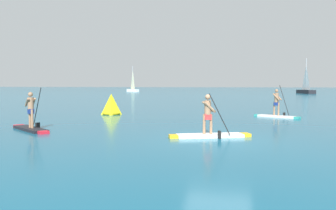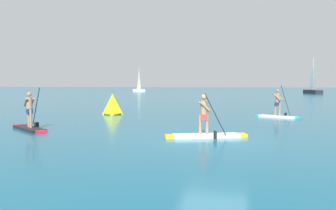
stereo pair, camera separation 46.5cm
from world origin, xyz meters
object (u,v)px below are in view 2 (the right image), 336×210
race_marker_buoy (113,105)px  sailboat_left_horizon (139,88)px  paddleboarder_mid_center (206,130)px  paddleboarder_near_left (29,123)px  sailboat_right_horizon (313,90)px  paddleboarder_far_right (278,111)px

race_marker_buoy → sailboat_left_horizon: sailboat_left_horizon is taller
paddleboarder_mid_center → race_marker_buoy: size_ratio=2.25×
paddleboarder_near_left → sailboat_right_horizon: sailboat_right_horizon is taller
race_marker_buoy → sailboat_right_horizon: bearing=69.0°
sailboat_right_horizon → sailboat_left_horizon: bearing=61.1°
paddleboarder_mid_center → paddleboarder_far_right: paddleboarder_far_right is taller
paddleboarder_far_right → sailboat_right_horizon: sailboat_right_horizon is taller
paddleboarder_mid_center → race_marker_buoy: bearing=109.6°
paddleboarder_far_right → race_marker_buoy: size_ratio=1.93×
race_marker_buoy → paddleboarder_far_right: bearing=1.3°
paddleboarder_near_left → sailboat_left_horizon: bearing=-38.8°
sailboat_right_horizon → paddleboarder_far_right: bearing=153.3°
paddleboarder_near_left → paddleboarder_mid_center: bearing=-146.0°
race_marker_buoy → sailboat_left_horizon: size_ratio=0.21×
paddleboarder_far_right → sailboat_left_horizon: 76.01m
sailboat_left_horizon → paddleboarder_far_right: bearing=145.6°
paddleboarder_mid_center → sailboat_left_horizon: sailboat_left_horizon is taller
paddleboarder_mid_center → paddleboarder_far_right: bearing=49.4°
paddleboarder_mid_center → sailboat_left_horizon: 83.33m
paddleboarder_near_left → sailboat_right_horizon: 71.71m
paddleboarder_mid_center → sailboat_left_horizon: bearing=89.2°
paddleboarder_far_right → sailboat_right_horizon: bearing=109.4°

